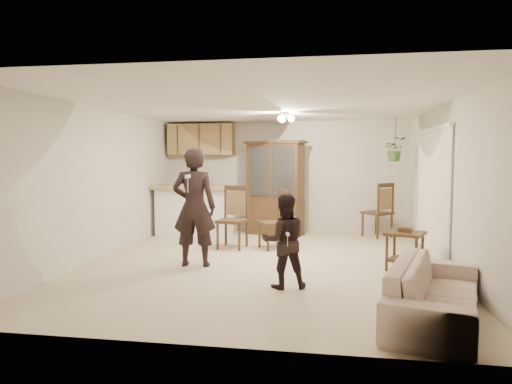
# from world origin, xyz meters

# --- Properties ---
(floor) EXTENTS (6.50, 6.50, 0.00)m
(floor) POSITION_xyz_m (0.00, 0.00, 0.00)
(floor) COLOR beige
(floor) RESTS_ON ground
(ceiling) EXTENTS (5.50, 6.50, 0.02)m
(ceiling) POSITION_xyz_m (0.00, 0.00, 2.50)
(ceiling) COLOR white
(ceiling) RESTS_ON wall_back
(wall_back) EXTENTS (5.50, 0.02, 2.50)m
(wall_back) POSITION_xyz_m (0.00, 3.25, 1.25)
(wall_back) COLOR beige
(wall_back) RESTS_ON ground
(wall_front) EXTENTS (5.50, 0.02, 2.50)m
(wall_front) POSITION_xyz_m (0.00, -3.25, 1.25)
(wall_front) COLOR beige
(wall_front) RESTS_ON ground
(wall_left) EXTENTS (0.02, 6.50, 2.50)m
(wall_left) POSITION_xyz_m (-2.75, 0.00, 1.25)
(wall_left) COLOR beige
(wall_left) RESTS_ON ground
(wall_right) EXTENTS (0.02, 6.50, 2.50)m
(wall_right) POSITION_xyz_m (2.75, 0.00, 1.25)
(wall_right) COLOR beige
(wall_right) RESTS_ON ground
(breakfast_bar) EXTENTS (1.60, 0.55, 1.00)m
(breakfast_bar) POSITION_xyz_m (-1.85, 2.35, 0.50)
(breakfast_bar) COLOR white
(breakfast_bar) RESTS_ON floor
(bar_top) EXTENTS (1.75, 0.70, 0.08)m
(bar_top) POSITION_xyz_m (-1.85, 2.35, 1.05)
(bar_top) COLOR tan
(bar_top) RESTS_ON breakfast_bar
(upper_cabinets) EXTENTS (1.50, 0.34, 0.70)m
(upper_cabinets) POSITION_xyz_m (-1.90, 3.07, 2.10)
(upper_cabinets) COLOR olive
(upper_cabinets) RESTS_ON wall_back
(vertical_blinds) EXTENTS (0.06, 2.30, 2.10)m
(vertical_blinds) POSITION_xyz_m (2.71, 0.90, 1.10)
(vertical_blinds) COLOR white
(vertical_blinds) RESTS_ON wall_right
(ceiling_fixture) EXTENTS (0.36, 0.36, 0.20)m
(ceiling_fixture) POSITION_xyz_m (0.20, 1.20, 2.40)
(ceiling_fixture) COLOR #FDE8BE
(ceiling_fixture) RESTS_ON ceiling
(hanging_plant) EXTENTS (0.43, 0.37, 0.48)m
(hanging_plant) POSITION_xyz_m (2.30, 2.40, 1.85)
(hanging_plant) COLOR #245221
(hanging_plant) RESTS_ON ceiling
(plant_cord) EXTENTS (0.01, 0.01, 0.65)m
(plant_cord) POSITION_xyz_m (2.30, 2.40, 2.17)
(plant_cord) COLOR black
(plant_cord) RESTS_ON ceiling
(sofa) EXTENTS (1.23, 2.00, 0.73)m
(sofa) POSITION_xyz_m (2.10, -2.22, 0.37)
(sofa) COLOR beige
(sofa) RESTS_ON floor
(adult) EXTENTS (0.69, 0.49, 1.80)m
(adult) POSITION_xyz_m (-1.04, -0.33, 0.90)
(adult) COLOR black
(adult) RESTS_ON floor
(child) EXTENTS (0.76, 0.66, 1.35)m
(child) POSITION_xyz_m (0.44, -1.29, 0.68)
(child) COLOR black
(child) RESTS_ON floor
(china_hutch) EXTENTS (1.39, 0.88, 2.05)m
(china_hutch) POSITION_xyz_m (-0.15, 2.78, 1.01)
(china_hutch) COLOR #321F12
(china_hutch) RESTS_ON floor
(side_table) EXTENTS (0.69, 0.69, 0.64)m
(side_table) POSITION_xyz_m (2.13, -0.09, 0.30)
(side_table) COLOR #321F12
(side_table) RESTS_ON floor
(chair_bar) EXTENTS (0.58, 0.58, 1.15)m
(chair_bar) POSITION_xyz_m (-0.76, 1.13, 0.32)
(chair_bar) COLOR #321F12
(chair_bar) RESTS_ON floor
(chair_hutch_left) EXTENTS (0.66, 0.66, 1.08)m
(chair_hutch_left) POSITION_xyz_m (-0.00, 1.22, 0.30)
(chair_hutch_left) COLOR #321F12
(chair_hutch_left) RESTS_ON floor
(chair_hutch_right) EXTENTS (0.72, 0.72, 1.16)m
(chair_hutch_right) POSITION_xyz_m (2.02, 2.84, 0.33)
(chair_hutch_right) COLOR #321F12
(chair_hutch_right) RESTS_ON floor
(controller_adult) EXTENTS (0.06, 0.16, 0.05)m
(controller_adult) POSITION_xyz_m (-1.01, -0.75, 1.41)
(controller_adult) COLOR white
(controller_adult) RESTS_ON adult
(controller_child) EXTENTS (0.06, 0.11, 0.03)m
(controller_child) POSITION_xyz_m (0.52, -1.57, 0.74)
(controller_child) COLOR white
(controller_child) RESTS_ON child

